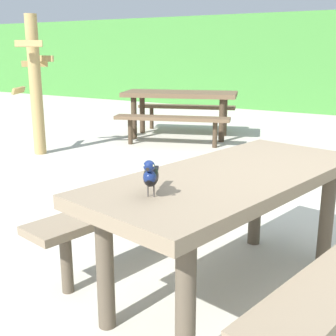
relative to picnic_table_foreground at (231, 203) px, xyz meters
name	(u,v)px	position (x,y,z in m)	size (l,w,h in m)	color
ground_plane	(301,286)	(0.36, 0.29, -0.56)	(60.00, 60.00, 0.00)	beige
picnic_table_foreground	(231,203)	(0.00, 0.00, 0.00)	(1.99, 2.01, 0.74)	#84725B
bird_grackle	(151,175)	(-0.15, -0.59, 0.29)	(0.16, 0.27, 0.18)	black
picnic_table_mid_right	(180,103)	(-2.64, 4.06, 0.00)	(2.18, 2.16, 0.74)	brown
stalk_post_left_side	(35,85)	(-3.71, 2.02, 0.38)	(0.60, 0.59, 1.84)	tan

